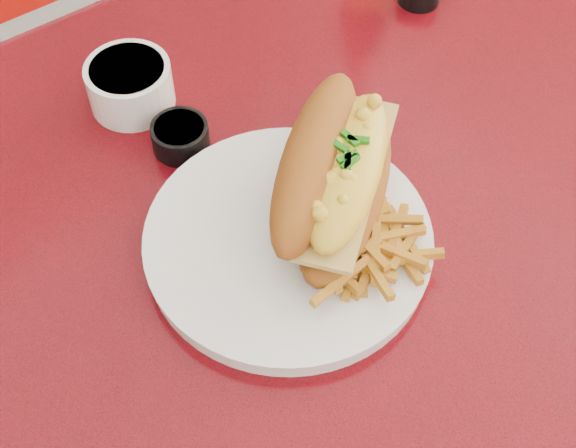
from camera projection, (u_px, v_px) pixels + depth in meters
ground at (336, 424)px, 1.48m from camera, size 8.00×8.00×0.00m
diner_table at (360, 235)px, 0.99m from camera, size 1.23×0.83×0.77m
booth_bench_far at (102, 61)px, 1.64m from camera, size 1.20×0.51×0.90m
dinner_plate at (288, 242)px, 0.77m from camera, size 0.33×0.33×0.02m
mac_hoagie at (335, 173)px, 0.76m from camera, size 0.25×0.23×0.10m
fries_pile at (357, 250)px, 0.74m from camera, size 0.13×0.12×0.03m
fork at (325, 188)px, 0.80m from camera, size 0.04×0.16×0.00m
gravy_ramekin at (130, 84)px, 0.88m from camera, size 0.10×0.10×0.05m
sauce_cup_left at (180, 136)px, 0.85m from camera, size 0.06×0.06×0.03m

